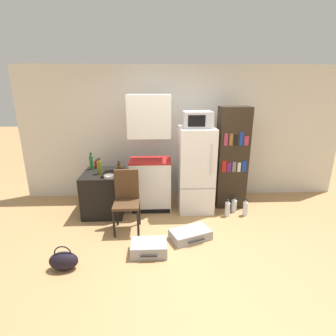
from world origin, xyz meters
TOP-DOWN VIEW (x-y plane):
  - ground_plane at (0.00, 0.00)m, footprint 24.00×24.00m
  - wall_back at (0.20, 2.00)m, footprint 6.40×0.10m
  - side_table at (-1.29, 1.21)m, footprint 0.69×0.78m
  - kitchen_hutch at (-0.45, 1.35)m, footprint 0.75×0.52m
  - refrigerator at (0.37, 1.28)m, footprint 0.62×0.67m
  - microwave at (0.37, 1.28)m, footprint 0.49×0.42m
  - bookshelf at (1.05, 1.42)m, footprint 0.54×0.38m
  - bottle_green_tall at (-1.53, 1.42)m, footprint 0.07×0.07m
  - bottle_olive_oil at (-1.32, 1.13)m, footprint 0.08×0.08m
  - bottle_ketchup_red at (-1.45, 1.50)m, footprint 0.09×0.09m
  - bottle_amber_beer at (-1.04, 1.44)m, footprint 0.06×0.06m
  - bowl at (-1.14, 0.95)m, footprint 0.17×0.17m
  - chair at (-0.81, 0.62)m, footprint 0.41×0.41m
  - suitcase_large_flat at (0.16, 0.24)m, footprint 0.67×0.53m
  - suitcase_small_flat at (-0.45, -0.09)m, footprint 0.50×0.37m
  - handbag at (-1.51, -0.38)m, footprint 0.36×0.20m
  - water_bottle_front at (1.07, 1.10)m, footprint 0.10×0.10m
  - water_bottle_middle at (1.23, 0.95)m, footprint 0.08×0.08m
  - water_bottle_back at (0.91, 0.95)m, footprint 0.09×0.09m

SIDE VIEW (x-z plane):
  - ground_plane at x=0.00m, z-range 0.00..0.00m
  - suitcase_large_flat at x=0.16m, z-range 0.00..0.14m
  - suitcase_small_flat at x=-0.45m, z-range 0.00..0.17m
  - water_bottle_front at x=1.07m, z-range -0.02..0.26m
  - handbag at x=-1.51m, z-range -0.04..0.29m
  - water_bottle_back at x=0.91m, z-range -0.03..0.29m
  - water_bottle_middle at x=1.23m, z-range -0.03..0.29m
  - side_table at x=-1.29m, z-range 0.00..0.75m
  - chair at x=-0.81m, z-range 0.08..1.05m
  - refrigerator at x=0.37m, z-range 0.00..1.53m
  - bowl at x=-1.14m, z-range 0.75..0.80m
  - bottle_amber_beer at x=-1.04m, z-range 0.74..0.88m
  - bottle_ketchup_red at x=-1.45m, z-range 0.74..0.90m
  - bottle_olive_oil at x=-1.32m, z-range 0.73..1.02m
  - bottle_green_tall at x=-1.53m, z-range 0.73..1.04m
  - bookshelf at x=1.05m, z-range 0.00..1.87m
  - kitchen_hutch at x=-0.45m, z-range -0.08..2.00m
  - wall_back at x=0.20m, z-range 0.00..2.60m
  - microwave at x=0.37m, z-range 1.53..1.80m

